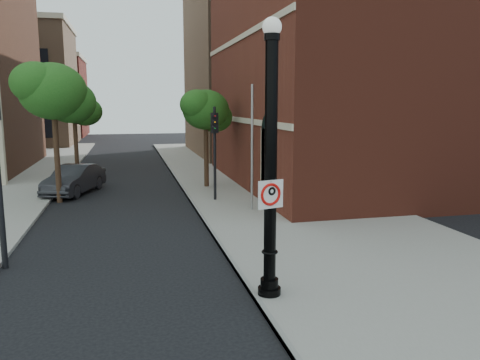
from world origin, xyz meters
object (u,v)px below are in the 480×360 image
object	(u,v)px
lamppost	(270,175)
traffic_signal_right	(215,138)
no_parking_sign	(271,194)
parked_car	(74,180)

from	to	relation	value
lamppost	traffic_signal_right	bearing A→B (deg)	86.03
no_parking_sign	parked_car	bearing A→B (deg)	96.70
no_parking_sign	traffic_signal_right	xyz separation A→B (m)	(0.77, 10.66, 0.40)
traffic_signal_right	parked_car	bearing A→B (deg)	136.73
lamppost	parked_car	xyz separation A→B (m)	(-5.51, 14.04, -2.11)
parked_car	lamppost	bearing A→B (deg)	-48.66
traffic_signal_right	no_parking_sign	bearing A→B (deg)	-107.85
no_parking_sign	parked_car	distance (m)	15.31
lamppost	parked_car	size ratio (longest dim) A/B	1.44
no_parking_sign	parked_car	xyz separation A→B (m)	(-5.47, 14.19, -1.73)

